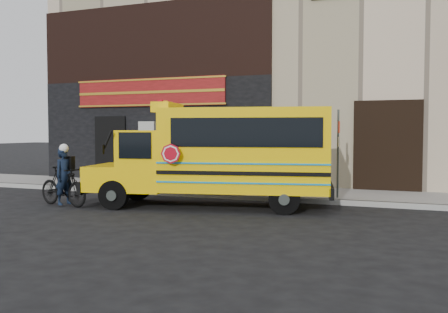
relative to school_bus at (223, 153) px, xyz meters
name	(u,v)px	position (x,y,z in m)	size (l,w,h in m)	color
ground	(213,213)	(0.12, -0.98, -1.51)	(120.00, 120.00, 0.00)	black
curb	(245,197)	(0.12, 1.62, -1.43)	(40.00, 0.20, 0.15)	#9F9F99
sidewalk	(260,192)	(0.12, 3.12, -1.43)	(40.00, 3.00, 0.15)	gray
building	(302,42)	(0.08, 9.47, 4.62)	(20.00, 10.70, 12.00)	beige
school_bus	(223,153)	(0.00, 0.00, 0.00)	(7.19, 3.47, 2.92)	black
sign_pole	(338,151)	(2.87, 2.03, 0.03)	(0.11, 0.23, 2.76)	#3B423E
bicycle	(63,186)	(-4.29, -1.48, -0.95)	(0.53, 1.88, 1.13)	black
cyclist	(64,178)	(-4.23, -1.49, -0.70)	(0.59, 0.39, 1.61)	black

